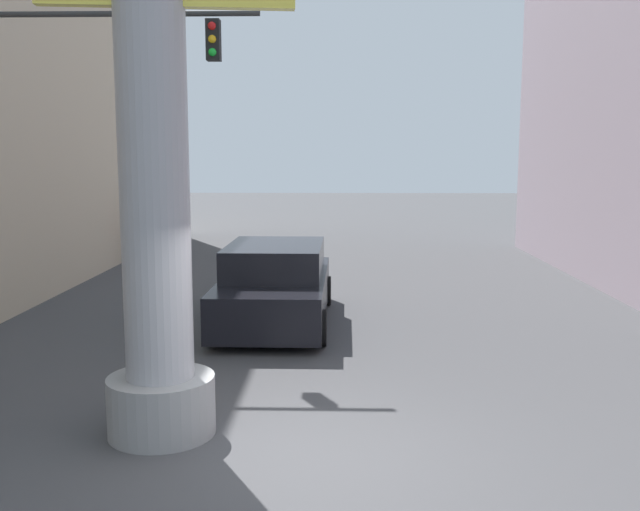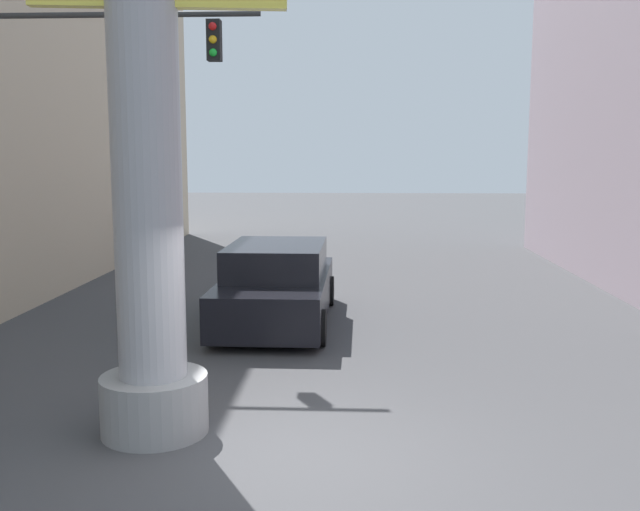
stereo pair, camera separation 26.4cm
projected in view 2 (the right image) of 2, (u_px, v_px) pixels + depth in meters
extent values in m
plane|color=#424244|center=(329.00, 289.00, 17.58)|extent=(89.36, 89.36, 0.00)
cylinder|color=#9E9EA3|center=(144.00, 75.00, 7.91)|extent=(0.79, 0.79, 8.31)
cylinder|color=gray|center=(155.00, 404.00, 8.45)|extent=(1.26, 1.26, 0.70)
cylinder|color=#333333|center=(106.00, 15.00, 12.45)|extent=(5.45, 0.10, 0.10)
cube|color=black|center=(214.00, 41.00, 12.42)|extent=(0.24, 0.24, 0.70)
sphere|color=red|center=(213.00, 26.00, 12.26)|extent=(0.14, 0.14, 0.14)
sphere|color=yellow|center=(213.00, 39.00, 12.29)|extent=(0.14, 0.14, 0.14)
sphere|color=green|center=(213.00, 52.00, 12.33)|extent=(0.14, 0.14, 0.14)
cylinder|color=black|center=(244.00, 290.00, 15.75)|extent=(0.23, 0.64, 0.64)
cylinder|color=black|center=(329.00, 291.00, 15.64)|extent=(0.23, 0.64, 0.64)
cylinder|color=black|center=(212.00, 326.00, 12.40)|extent=(0.23, 0.64, 0.64)
cylinder|color=black|center=(320.00, 328.00, 12.29)|extent=(0.23, 0.64, 0.64)
cube|color=black|center=(277.00, 294.00, 13.98)|extent=(2.02, 4.86, 0.80)
cube|color=black|center=(277.00, 259.00, 13.89)|extent=(1.84, 2.68, 0.60)
cylinder|color=#3F3833|center=(157.00, 248.00, 21.76)|extent=(0.14, 0.14, 0.88)
cylinder|color=#3F3833|center=(162.00, 248.00, 21.93)|extent=(0.14, 0.14, 0.88)
cylinder|color=#B22626|center=(158.00, 223.00, 21.74)|extent=(0.47, 0.47, 0.65)
sphere|color=tan|center=(158.00, 209.00, 21.68)|extent=(0.22, 0.22, 0.22)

